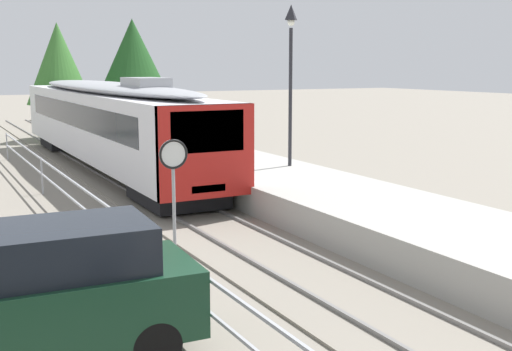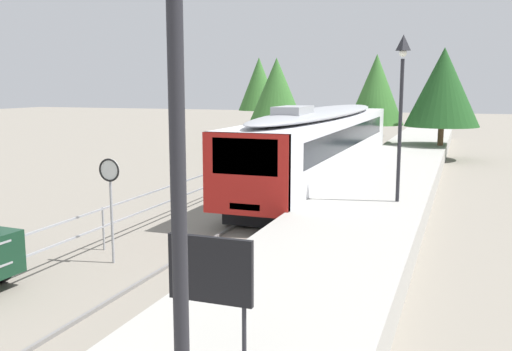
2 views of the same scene
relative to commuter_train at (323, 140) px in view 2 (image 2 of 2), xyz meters
The scene contains 13 objects.
ground_plane 4.62m from the commuter_train, 137.26° to the right, with size 160.00×160.00×0.00m, color gray.
track_rails 3.49m from the commuter_train, 90.00° to the right, with size 3.20×60.00×0.14m.
commuter_train is the anchor object (origin of this frame).
station_platform 4.60m from the commuter_train, 40.47° to the right, with size 3.90×60.00×0.90m, color #A8A59E.
platform_lamp_near_end 22.93m from the commuter_train, 79.20° to the right, with size 0.34×0.34×5.35m.
platform_lamp_mid_platform 8.81m from the commuter_train, 59.64° to the right, with size 0.34×0.34×5.35m.
platform_notice_board 19.74m from the commuter_train, 80.77° to the right, with size 1.20×0.08×1.80m.
speed_limit_sign 13.93m from the commuter_train, 99.71° to the right, with size 0.61×0.10×2.81m.
carpark_fence 13.25m from the commuter_train, 104.49° to the right, with size 0.06×36.06×1.25m.
tree_behind_carpark 12.99m from the commuter_train, 67.80° to the left, with size 4.62×4.62×7.04m.
tree_behind_station_far 27.91m from the commuter_train, 116.12° to the left, with size 3.86×3.86×7.31m.
tree_distant_left 12.62m from the commuter_train, 87.31° to the left, with size 3.70×3.70×6.73m.
tree_distant_centre 15.86m from the commuter_train, 116.18° to the left, with size 3.89×3.89×6.70m.
Camera 2 is at (6.22, -1.27, 4.65)m, focal length 39.83 mm.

